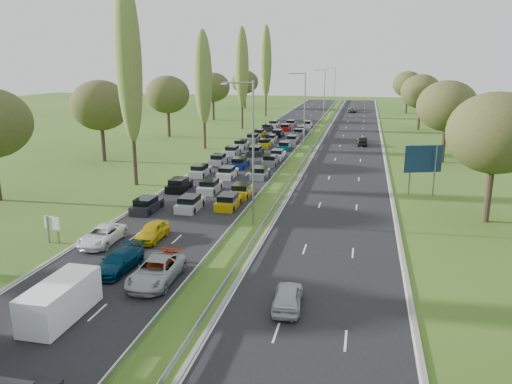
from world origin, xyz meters
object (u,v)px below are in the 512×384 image
Objects in this scene: white_van_rear at (63,298)px; direction_sign at (423,161)px; near_car_2 at (102,235)px; info_sign at (52,226)px.

white_van_rear is 0.99× the size of direction_sign.
direction_sign is (21.44, 30.92, 2.51)m from white_van_rear.
direction_sign is at bearing 37.98° from near_car_2.
white_van_rear is (3.61, -10.62, 0.38)m from near_car_2.
white_van_rear is 2.45× the size of info_sign.
white_van_rear is 12.46m from info_sign.
direction_sign reaches higher than near_car_2.
info_sign is at bearing -144.08° from direction_sign.
white_van_rear reaches higher than near_car_2.
white_van_rear is at bearing -53.78° from info_sign.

